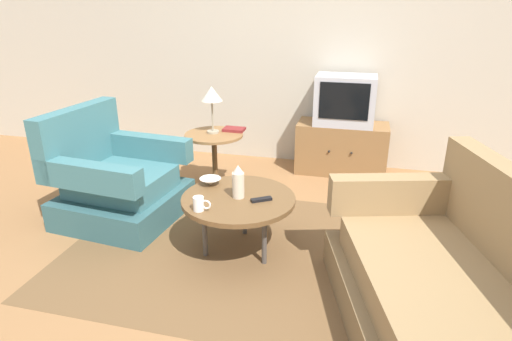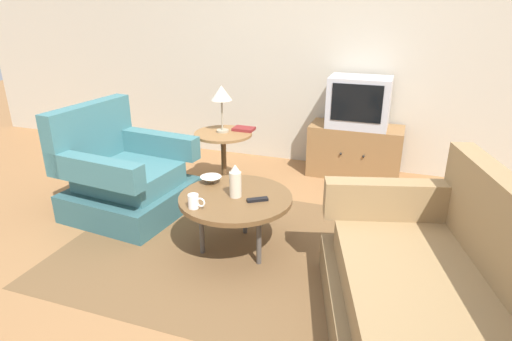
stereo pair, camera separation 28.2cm
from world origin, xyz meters
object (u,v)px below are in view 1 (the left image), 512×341
at_px(bowl, 210,181).
at_px(television, 345,100).
at_px(side_table, 214,149).
at_px(mug, 199,204).
at_px(coffee_table, 238,201).
at_px(book, 234,129).
at_px(table_lamp, 212,96).
at_px(vase, 238,182).
at_px(armchair, 116,183).
at_px(couch, 461,311).
at_px(tv_stand, 341,148).
at_px(tv_remote_dark, 261,199).

bearing_deg(bowl, television, 61.18).
xyz_separation_m(side_table, mug, (0.34, -1.28, 0.07)).
relative_size(coffee_table, side_table, 1.42).
relative_size(side_table, mug, 4.64).
bearing_deg(bowl, book, 96.22).
bearing_deg(television, table_lamp, -147.74).
distance_m(table_lamp, vase, 1.24).
bearing_deg(armchair, coffee_table, 81.99).
relative_size(couch, table_lamp, 4.60).
xyz_separation_m(vase, bowl, (-0.27, 0.16, -0.09)).
bearing_deg(tv_stand, armchair, -139.73).
height_order(mug, tv_remote_dark, mug).
distance_m(mug, tv_remote_dark, 0.44).
distance_m(television, book, 1.20).
bearing_deg(mug, television, 68.30).
bearing_deg(book, side_table, -136.84).
bearing_deg(television, tv_remote_dark, -103.99).
distance_m(side_table, bowl, 0.89).
relative_size(couch, book, 9.97).
xyz_separation_m(table_lamp, bowl, (0.28, -0.88, -0.46)).
height_order(tv_stand, television, television).
xyz_separation_m(tv_stand, mug, (-0.82, -2.06, 0.22)).
bearing_deg(tv_remote_dark, bowl, -56.14).
relative_size(coffee_table, vase, 3.34).
height_order(couch, book, couch).
bearing_deg(tv_stand, mug, -111.58).
distance_m(television, bowl, 1.88).
relative_size(table_lamp, vase, 1.81).
relative_size(mug, book, 0.61).
distance_m(bowl, book, 1.01).
height_order(table_lamp, bowl, table_lamp).
height_order(mug, bowl, mug).
bearing_deg(couch, vase, 46.20).
xyz_separation_m(side_table, vase, (0.53, -1.02, 0.14)).
xyz_separation_m(coffee_table, bowl, (-0.27, 0.16, 0.06)).
distance_m(couch, vase, 1.57).
height_order(coffee_table, table_lamp, table_lamp).
distance_m(armchair, side_table, 0.97).
distance_m(table_lamp, bowl, 1.03).
xyz_separation_m(coffee_table, side_table, (-0.53, 1.01, 0.01)).
relative_size(side_table, bowl, 3.50).
distance_m(mug, bowl, 0.44).
distance_m(side_table, mug, 1.33).
bearing_deg(table_lamp, tv_remote_dark, -55.77).
distance_m(table_lamp, book, 0.40).
xyz_separation_m(couch, tv_remote_dark, (-1.20, 0.71, 0.15)).
bearing_deg(side_table, tv_stand, 33.99).
relative_size(tv_stand, table_lamp, 2.14).
distance_m(side_table, table_lamp, 0.51).
distance_m(tv_stand, bowl, 1.87).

